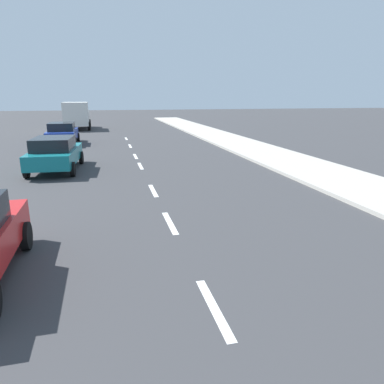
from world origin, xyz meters
TOP-DOWN VIEW (x-y plane):
  - ground_plane at (0.00, 20.00)m, footprint 160.00×160.00m
  - sidewalk_strip at (7.74, 22.00)m, footprint 3.60×80.00m
  - lane_stripe_3 at (0.00, 10.40)m, footprint 0.16×1.80m
  - lane_stripe_4 at (0.00, 14.56)m, footprint 0.16×1.80m
  - lane_stripe_5 at (0.00, 18.10)m, footprint 0.16×1.80m
  - lane_stripe_6 at (0.00, 23.02)m, footprint 0.16×1.80m
  - lane_stripe_7 at (0.00, 26.03)m, footprint 0.16×1.80m
  - lane_stripe_8 at (0.00, 30.57)m, footprint 0.16×1.80m
  - lane_stripe_9 at (0.00, 35.21)m, footprint 0.16×1.80m
  - parked_car_teal at (-3.94, 22.84)m, footprint 2.28×4.62m
  - parked_car_blue at (-4.66, 32.75)m, footprint 2.12×4.56m
  - delivery_truck at (-4.51, 45.20)m, footprint 2.79×6.29m

SIDE VIEW (x-z plane):
  - ground_plane at x=0.00m, z-range 0.00..0.00m
  - lane_stripe_3 at x=0.00m, z-range 0.00..0.01m
  - lane_stripe_4 at x=0.00m, z-range 0.00..0.01m
  - lane_stripe_5 at x=0.00m, z-range 0.00..0.01m
  - lane_stripe_6 at x=0.00m, z-range 0.00..0.01m
  - lane_stripe_7 at x=0.00m, z-range 0.00..0.01m
  - lane_stripe_8 at x=0.00m, z-range 0.00..0.01m
  - lane_stripe_9 at x=0.00m, z-range 0.00..0.01m
  - sidewalk_strip at x=7.74m, z-range 0.00..0.14m
  - parked_car_teal at x=-3.94m, z-range 0.06..1.63m
  - parked_car_blue at x=-4.66m, z-range 0.06..1.63m
  - delivery_truck at x=-4.51m, z-range 0.10..2.90m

